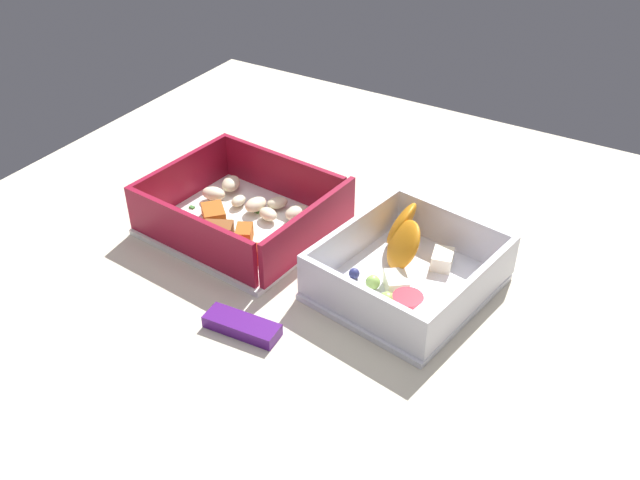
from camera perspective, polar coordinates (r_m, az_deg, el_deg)
The scene contains 4 objects.
table_surface at distance 72.65cm, azimuth -0.80°, elevation -1.86°, with size 80.00×80.00×2.00cm, color beige.
pasta_container at distance 75.55cm, azimuth -6.38°, elevation 2.10°, with size 19.28×16.88×5.69cm.
fruit_bowl at distance 67.62cm, azimuth 6.99°, elevation -2.35°, with size 16.59×18.06×5.88cm.
candy_bar at distance 63.22cm, azimuth -6.37°, elevation -6.96°, with size 7.00×2.40×1.20cm, color #51197A.
Camera 1 is at (-30.60, 49.07, 44.97)cm, focal length 39.30 mm.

